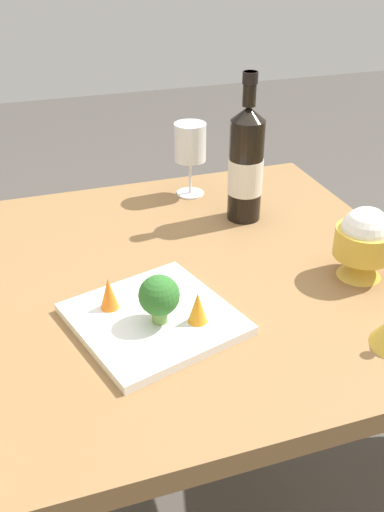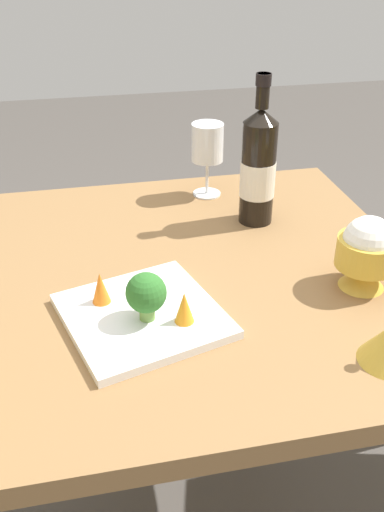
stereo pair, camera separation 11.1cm
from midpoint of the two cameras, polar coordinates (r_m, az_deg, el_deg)
ground_plane at (r=1.63m, az=-2.13°, el=-23.44°), size 8.00×8.00×0.00m
dining_table at (r=1.17m, az=-2.72°, el=-4.86°), size 0.89×0.89×0.72m
wine_bottle at (r=1.27m, az=2.83°, el=8.97°), size 0.08×0.08×0.33m
wine_glass at (r=1.39m, az=-2.51°, el=10.92°), size 0.08×0.08×0.18m
rice_bowl at (r=1.10m, az=13.90°, el=1.31°), size 0.11×0.11×0.14m
serving_plate at (r=0.99m, az=-7.05°, el=-6.28°), size 0.31×0.31×0.02m
broccoli_floret at (r=0.94m, az=-6.67°, el=-4.09°), size 0.07×0.07×0.09m
carrot_garnish_left at (r=0.95m, az=-2.81°, el=-5.19°), size 0.03×0.03×0.06m
carrot_garnish_right at (r=1.00m, az=-11.40°, el=-3.75°), size 0.03×0.03×0.06m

